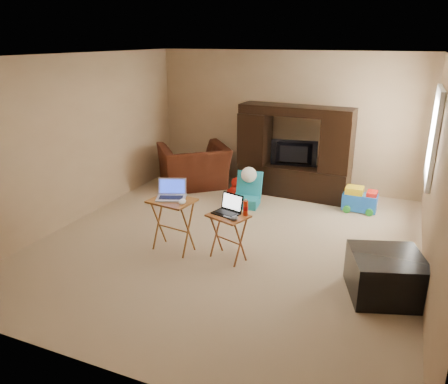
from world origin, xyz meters
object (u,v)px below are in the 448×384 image
at_px(mouse_left, 182,202).
at_px(mouse_right, 234,218).
at_px(television, 293,154).
at_px(tray_table_left, 173,225).
at_px(laptop_left, 171,190).
at_px(laptop_right, 226,205).
at_px(entertainment_center, 294,152).
at_px(child_rocker, 246,190).
at_px(recliner, 194,166).
at_px(water_bottle, 246,208).
at_px(ottoman, 386,275).
at_px(push_toy, 360,199).
at_px(plush_toy, 236,188).
at_px(tray_table_right, 228,237).

distance_m(mouse_left, mouse_right, 0.72).
xyz_separation_m(television, mouse_left, (-0.72, -2.79, -0.03)).
distance_m(television, tray_table_left, 2.90).
relative_size(laptop_left, laptop_right, 1.18).
height_order(entertainment_center, laptop_right, entertainment_center).
bearing_deg(tray_table_left, entertainment_center, 79.65).
distance_m(child_rocker, mouse_right, 2.09).
height_order(entertainment_center, recliner, entertainment_center).
height_order(mouse_left, water_bottle, water_bottle).
distance_m(child_rocker, ottoman, 3.07).
bearing_deg(push_toy, mouse_left, -126.57).
bearing_deg(laptop_right, entertainment_center, 101.75).
distance_m(child_rocker, push_toy, 1.88).
height_order(television, plush_toy, television).
bearing_deg(tray_table_right, tray_table_left, -157.34).
height_order(entertainment_center, plush_toy, entertainment_center).
xyz_separation_m(television, tray_table_right, (-0.14, -2.67, -0.47)).
xyz_separation_m(recliner, tray_table_left, (0.94, -2.50, -0.04)).
distance_m(push_toy, laptop_left, 3.28).
bearing_deg(entertainment_center, child_rocker, -121.47).
relative_size(television, ottoman, 1.08).
height_order(laptop_right, water_bottle, laptop_right).
bearing_deg(television, laptop_right, 77.43).
height_order(entertainment_center, laptop_left, entertainment_center).
distance_m(ottoman, tray_table_left, 2.69).
bearing_deg(ottoman, tray_table_left, 178.88).
bearing_deg(child_rocker, entertainment_center, 48.80).
bearing_deg(push_toy, water_bottle, -115.56).
relative_size(entertainment_center, recliner, 1.61).
bearing_deg(television, mouse_left, 66.84).
bearing_deg(child_rocker, laptop_right, -84.27).
bearing_deg(tray_table_left, plush_toy, 96.73).
height_order(plush_toy, laptop_left, laptop_left).
bearing_deg(tray_table_left, child_rocker, 88.22).
height_order(recliner, push_toy, recliner).
distance_m(recliner, water_bottle, 3.06).
height_order(entertainment_center, tray_table_left, entertainment_center).
distance_m(television, push_toy, 1.38).
height_order(mouse_left, mouse_right, mouse_left).
bearing_deg(laptop_left, tray_table_right, -19.73).
xyz_separation_m(plush_toy, laptop_left, (-0.08, -2.16, 0.64)).
distance_m(plush_toy, water_bottle, 2.32).
bearing_deg(mouse_right, child_rocker, 106.13).
relative_size(television, laptop_right, 2.56).
height_order(laptop_left, mouse_left, laptop_left).
bearing_deg(recliner, mouse_left, 73.36).
relative_size(laptop_right, water_bottle, 1.70).
height_order(entertainment_center, push_toy, entertainment_center).
distance_m(ottoman, tray_table_right, 1.92).
height_order(push_toy, mouse_right, mouse_right).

